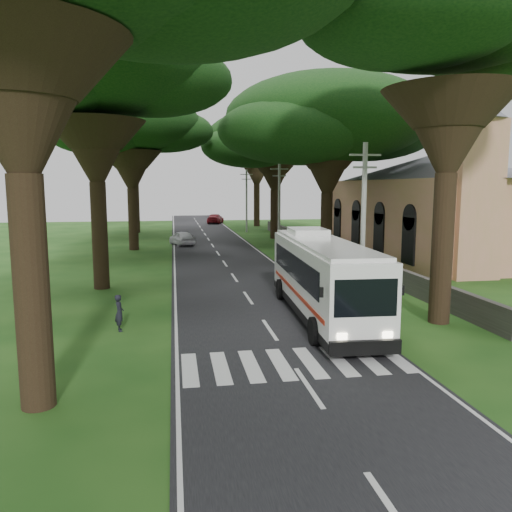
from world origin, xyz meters
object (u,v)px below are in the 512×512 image
(distant_car_c, at_px, (215,219))
(church, at_px, (434,198))
(distant_car_a, at_px, (182,238))
(pedestrian, at_px, (119,313))
(pole_far, at_px, (247,200))
(coach_bus, at_px, (322,276))
(pole_near, at_px, (363,221))
(pole_mid, at_px, (279,206))

(distant_car_c, bearing_deg, church, 125.63)
(distant_car_a, height_order, pedestrian, pedestrian)
(pole_far, xyz_separation_m, coach_bus, (-2.80, -42.28, -2.30))
(church, bearing_deg, distant_car_a, 151.51)
(pole_near, relative_size, pedestrian, 5.29)
(pole_near, height_order, pedestrian, pole_near)
(distant_car_a, xyz_separation_m, distant_car_c, (5.81, 29.38, 0.03))
(pole_near, height_order, pole_mid, same)
(church, relative_size, pole_far, 3.00)
(pole_near, distance_m, pole_far, 40.00)
(distant_car_a, xyz_separation_m, pedestrian, (-3.07, -29.93, 0.02))
(pole_far, height_order, pedestrian, pole_far)
(pole_far, xyz_separation_m, distant_car_c, (-2.69, 16.25, -3.41))
(pole_far, height_order, distant_car_c, pole_far)
(pole_near, bearing_deg, church, 51.50)
(church, height_order, pedestrian, church)
(pole_near, xyz_separation_m, pedestrian, (-11.57, -3.06, -3.42))
(distant_car_c, relative_size, pedestrian, 3.37)
(pole_mid, bearing_deg, church, -19.81)
(distant_car_a, relative_size, distant_car_c, 0.81)
(pole_far, bearing_deg, church, -63.18)
(coach_bus, bearing_deg, distant_car_c, 92.64)
(distant_car_a, relative_size, pedestrian, 2.74)
(pole_mid, bearing_deg, distant_car_c, 94.24)
(church, bearing_deg, pole_mid, 160.19)
(distant_car_c, bearing_deg, pole_mid, 109.58)
(pedestrian, bearing_deg, distant_car_a, -19.12)
(pole_near, relative_size, distant_car_a, 1.93)
(coach_bus, xyz_separation_m, pedestrian, (-8.78, -0.78, -1.12))
(church, relative_size, pedestrian, 15.86)
(pole_mid, relative_size, pole_far, 1.00)
(pole_near, height_order, coach_bus, pole_near)
(pole_mid, xyz_separation_m, distant_car_c, (-2.69, 36.25, -3.41))
(pole_near, height_order, pole_far, same)
(church, distance_m, pole_near, 19.88)
(distant_car_a, distance_m, pedestrian, 30.09)
(pole_far, bearing_deg, distant_car_a, -122.92)
(pole_near, relative_size, pole_far, 1.00)
(pole_mid, height_order, coach_bus, pole_mid)
(church, xyz_separation_m, coach_bus, (-15.16, -17.82, -3.03))
(church, bearing_deg, pedestrian, -142.15)
(church, distance_m, distant_car_a, 24.10)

